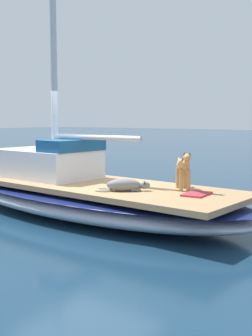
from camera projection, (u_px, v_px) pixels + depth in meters
ground_plane at (86, 214)px, 8.85m from camera, size 120.00×120.00×0.00m
sailboat_main at (86, 198)px, 8.81m from camera, size 2.91×7.36×0.66m
mast_main at (59, 41)px, 8.92m from camera, size 0.14×2.27×6.39m
cabin_house at (49, 161)px, 9.44m from camera, size 1.52×2.29×0.84m
dog_grey at (126, 185)px, 7.67m from camera, size 0.67×0.79×0.22m
dog_tan at (184, 166)px, 7.76m from camera, size 0.78×0.65×0.70m
deck_winch at (182, 181)px, 8.17m from camera, size 0.16×0.16×0.21m
coiled_rope at (104, 189)px, 7.71m from camera, size 0.32×0.32×0.04m
deck_towel at (197, 194)px, 7.29m from camera, size 0.59×0.41×0.03m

